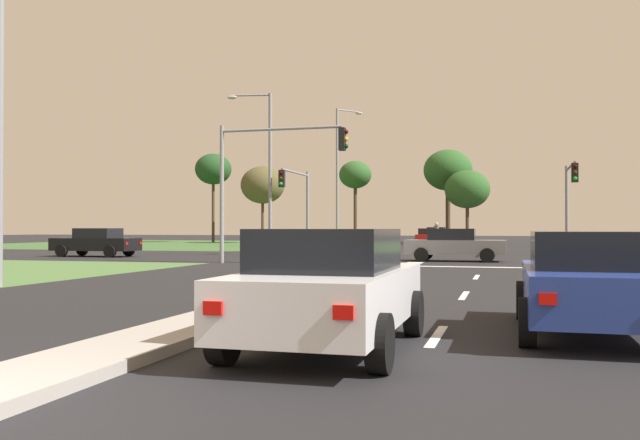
# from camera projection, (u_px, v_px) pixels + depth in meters

# --- Properties ---
(ground_plane) EXTENTS (200.00, 200.00, 0.00)m
(ground_plane) POSITION_uv_depth(u_px,v_px,m) (416.00, 258.00, 34.26)
(ground_plane) COLOR black
(grass_verge_far_left) EXTENTS (35.00, 35.00, 0.01)m
(grass_verge_far_left) POSITION_uv_depth(u_px,v_px,m) (179.00, 244.00, 64.66)
(grass_verge_far_left) COLOR #385B2D
(grass_verge_far_left) RESTS_ON ground
(median_island_near) EXTENTS (1.20, 22.00, 0.14)m
(median_island_near) POSITION_uv_depth(u_px,v_px,m) (309.00, 291.00, 15.95)
(median_island_near) COLOR gray
(median_island_near) RESTS_ON ground
(median_island_far) EXTENTS (1.20, 36.00, 0.14)m
(median_island_far) POSITION_uv_depth(u_px,v_px,m) (455.00, 245.00, 58.36)
(median_island_far) COLOR gray
(median_island_far) RESTS_ON ground
(lane_dash_near) EXTENTS (0.14, 2.00, 0.01)m
(lane_dash_near) POSITION_uv_depth(u_px,v_px,m) (437.00, 336.00, 9.67)
(lane_dash_near) COLOR silver
(lane_dash_near) RESTS_ON ground
(lane_dash_second) EXTENTS (0.14, 2.00, 0.01)m
(lane_dash_second) POSITION_uv_depth(u_px,v_px,m) (464.00, 295.00, 15.45)
(lane_dash_second) COLOR silver
(lane_dash_second) RESTS_ON ground
(lane_dash_third) EXTENTS (0.14, 2.00, 0.01)m
(lane_dash_third) POSITION_uv_depth(u_px,v_px,m) (476.00, 277.00, 21.24)
(lane_dash_third) COLOR silver
(lane_dash_third) RESTS_ON ground
(edge_line_right) EXTENTS (0.14, 24.00, 0.01)m
(edge_line_right) POSITION_uv_depth(u_px,v_px,m) (621.00, 297.00, 15.09)
(edge_line_right) COLOR silver
(edge_line_right) RESTS_ON ground
(stop_bar_near) EXTENTS (6.40, 0.50, 0.01)m
(stop_bar_near) POSITION_uv_depth(u_px,v_px,m) (491.00, 267.00, 26.50)
(stop_bar_near) COLOR silver
(stop_bar_near) RESTS_ON ground
(crosswalk_bar_near) EXTENTS (0.70, 2.80, 0.01)m
(crosswalk_bar_near) POSITION_uv_depth(u_px,v_px,m) (259.00, 262.00, 30.95)
(crosswalk_bar_near) COLOR silver
(crosswalk_bar_near) RESTS_ON ground
(crosswalk_bar_second) EXTENTS (0.70, 2.80, 0.01)m
(crosswalk_bar_second) POSITION_uv_depth(u_px,v_px,m) (283.00, 262.00, 30.64)
(crosswalk_bar_second) COLOR silver
(crosswalk_bar_second) RESTS_ON ground
(crosswalk_bar_third) EXTENTS (0.70, 2.80, 0.01)m
(crosswalk_bar_third) POSITION_uv_depth(u_px,v_px,m) (308.00, 262.00, 30.34)
(crosswalk_bar_third) COLOR silver
(crosswalk_bar_third) RESTS_ON ground
(crosswalk_bar_fourth) EXTENTS (0.70, 2.80, 0.01)m
(crosswalk_bar_fourth) POSITION_uv_depth(u_px,v_px,m) (333.00, 263.00, 30.03)
(crosswalk_bar_fourth) COLOR silver
(crosswalk_bar_fourth) RESTS_ON ground
(crosswalk_bar_fifth) EXTENTS (0.70, 2.80, 0.01)m
(crosswalk_bar_fifth) POSITION_uv_depth(u_px,v_px,m) (359.00, 263.00, 29.73)
(crosswalk_bar_fifth) COLOR silver
(crosswalk_bar_fifth) RESTS_ON ground
(crosswalk_bar_sixth) EXTENTS (0.70, 2.80, 0.01)m
(crosswalk_bar_sixth) POSITION_uv_depth(u_px,v_px,m) (385.00, 263.00, 29.42)
(crosswalk_bar_sixth) COLOR silver
(crosswalk_bar_sixth) RESTS_ON ground
(crosswalk_bar_seventh) EXTENTS (0.70, 2.80, 0.01)m
(crosswalk_bar_seventh) POSITION_uv_depth(u_px,v_px,m) (412.00, 264.00, 29.11)
(crosswalk_bar_seventh) COLOR silver
(crosswalk_bar_seventh) RESTS_ON ground
(car_grey_near) EXTENTS (4.54, 2.08, 1.49)m
(car_grey_near) POSITION_uv_depth(u_px,v_px,m) (455.00, 244.00, 31.41)
(car_grey_near) COLOR slate
(car_grey_near) RESTS_ON ground
(car_red_second) EXTENTS (1.98, 4.34, 1.48)m
(car_red_second) POSITION_uv_depth(u_px,v_px,m) (428.00, 237.00, 60.28)
(car_red_second) COLOR #A31919
(car_red_second) RESTS_ON ground
(car_maroon_third) EXTENTS (2.00, 4.54, 1.58)m
(car_maroon_third) POSITION_uv_depth(u_px,v_px,m) (436.00, 235.00, 66.47)
(car_maroon_third) COLOR maroon
(car_maroon_third) RESTS_ON ground
(car_white_fourth) EXTENTS (1.99, 4.15, 1.51)m
(car_white_fourth) POSITION_uv_depth(u_px,v_px,m) (329.00, 288.00, 8.65)
(car_white_fourth) COLOR silver
(car_white_fourth) RESTS_ON ground
(car_blue_fifth) EXTENTS (1.97, 4.37, 1.48)m
(car_blue_fifth) POSITION_uv_depth(u_px,v_px,m) (588.00, 281.00, 9.86)
(car_blue_fifth) COLOR navy
(car_blue_fifth) RESTS_ON ground
(car_black_sixth) EXTENTS (4.54, 2.03, 1.51)m
(car_black_sixth) POSITION_uv_depth(u_px,v_px,m) (96.00, 242.00, 36.53)
(car_black_sixth) COLOR black
(car_black_sixth) RESTS_ON ground
(traffic_signal_far_right) EXTENTS (0.32, 5.37, 5.02)m
(traffic_signal_far_right) POSITION_uv_depth(u_px,v_px,m) (570.00, 190.00, 36.64)
(traffic_signal_far_right) COLOR gray
(traffic_signal_far_right) RESTS_ON ground
(traffic_signal_far_left) EXTENTS (0.32, 5.36, 5.02)m
(traffic_signal_far_left) POSITION_uv_depth(u_px,v_px,m) (298.00, 194.00, 40.68)
(traffic_signal_far_left) COLOR gray
(traffic_signal_far_left) RESTS_ON ground
(traffic_signal_near_left) EXTENTS (5.75, 0.32, 5.99)m
(traffic_signal_near_left) POSITION_uv_depth(u_px,v_px,m) (266.00, 166.00, 29.42)
(traffic_signal_near_left) COLOR gray
(traffic_signal_near_left) RESTS_ON ground
(street_lamp_second) EXTENTS (2.48, 0.65, 8.99)m
(street_lamp_second) POSITION_uv_depth(u_px,v_px,m) (266.00, 164.00, 38.08)
(street_lamp_second) COLOR gray
(street_lamp_second) RESTS_ON ground
(street_lamp_third) EXTENTS (1.75, 1.78, 10.73)m
(street_lamp_third) POSITION_uv_depth(u_px,v_px,m) (339.00, 171.00, 52.97)
(street_lamp_third) COLOR gray
(street_lamp_third) RESTS_ON ground
(pedestrian_at_median) EXTENTS (0.34, 0.34, 1.76)m
(pedestrian_at_median) POSITION_uv_depth(u_px,v_px,m) (437.00, 232.00, 46.49)
(pedestrian_at_median) COLOR #9E8966
(pedestrian_at_median) RESTS_ON median_island_far
(treeline_near) EXTENTS (3.83, 3.83, 9.35)m
(treeline_near) POSITION_uv_depth(u_px,v_px,m) (213.00, 170.00, 72.44)
(treeline_near) COLOR #423323
(treeline_near) RESTS_ON ground
(treeline_second) EXTENTS (4.42, 4.42, 7.71)m
(treeline_second) POSITION_uv_depth(u_px,v_px,m) (263.00, 185.00, 69.00)
(treeline_second) COLOR #423323
(treeline_second) RESTS_ON ground
(treeline_third) EXTENTS (3.34, 3.34, 8.43)m
(treeline_third) POSITION_uv_depth(u_px,v_px,m) (355.00, 176.00, 70.84)
(treeline_third) COLOR #423323
(treeline_third) RESTS_ON ground
(treeline_fourth) EXTENTS (4.26, 4.26, 7.00)m
(treeline_fourth) POSITION_uv_depth(u_px,v_px,m) (467.00, 189.00, 65.04)
(treeline_fourth) COLOR #423323
(treeline_fourth) RESTS_ON ground
(treeline_fifth) EXTENTS (4.82, 4.82, 9.34)m
(treeline_fifth) POSITION_uv_depth(u_px,v_px,m) (448.00, 171.00, 68.49)
(treeline_fifth) COLOR #423323
(treeline_fifth) RESTS_ON ground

